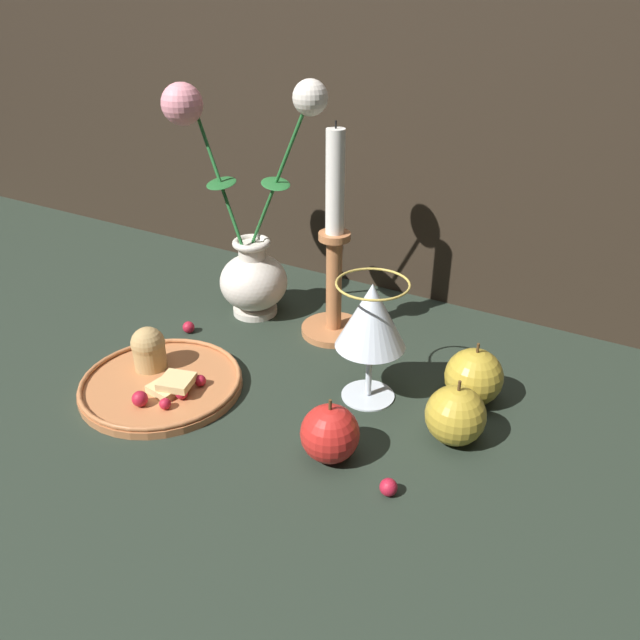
% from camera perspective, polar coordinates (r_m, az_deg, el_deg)
% --- Properties ---
extents(ground_plane, '(2.40, 2.40, 0.00)m').
position_cam_1_polar(ground_plane, '(0.84, -5.09, -5.45)').
color(ground_plane, '#232D23').
rests_on(ground_plane, ground).
extents(vase, '(0.25, 0.11, 0.36)m').
position_cam_1_polar(vase, '(0.96, -6.64, 6.79)').
color(vase, silver).
rests_on(vase, ground_plane).
extents(plate_with_pastries, '(0.21, 0.21, 0.07)m').
position_cam_1_polar(plate_with_pastries, '(0.84, -14.46, -5.10)').
color(plate_with_pastries, '#B77042').
rests_on(plate_with_pastries, ground_plane).
extents(wine_glass, '(0.09, 0.09, 0.16)m').
position_cam_1_polar(wine_glass, '(0.75, 4.71, 0.04)').
color(wine_glass, silver).
rests_on(wine_glass, ground_plane).
extents(candlestick, '(0.10, 0.10, 0.31)m').
position_cam_1_polar(candlestick, '(0.89, 1.30, 5.05)').
color(candlestick, '#B77042').
rests_on(candlestick, ground_plane).
extents(apple_beside_vase, '(0.07, 0.07, 0.08)m').
position_cam_1_polar(apple_beside_vase, '(0.80, 13.88, -5.08)').
color(apple_beside_vase, '#B2932D').
rests_on(apple_beside_vase, ground_plane).
extents(apple_near_glass, '(0.07, 0.07, 0.08)m').
position_cam_1_polar(apple_near_glass, '(0.73, 12.28, -8.51)').
color(apple_near_glass, '#B2932D').
rests_on(apple_near_glass, ground_plane).
extents(apple_at_table_edge, '(0.07, 0.07, 0.08)m').
position_cam_1_polar(apple_at_table_edge, '(0.69, 0.91, -10.33)').
color(apple_at_table_edge, red).
rests_on(apple_at_table_edge, ground_plane).
extents(berry_near_plate, '(0.02, 0.02, 0.02)m').
position_cam_1_polar(berry_near_plate, '(0.96, -11.93, -0.65)').
color(berry_near_plate, '#AD192D').
rests_on(berry_near_plate, ground_plane).
extents(berry_front_center, '(0.02, 0.02, 0.02)m').
position_cam_1_polar(berry_front_center, '(0.67, 6.28, -14.95)').
color(berry_front_center, '#AD192D').
rests_on(berry_front_center, ground_plane).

